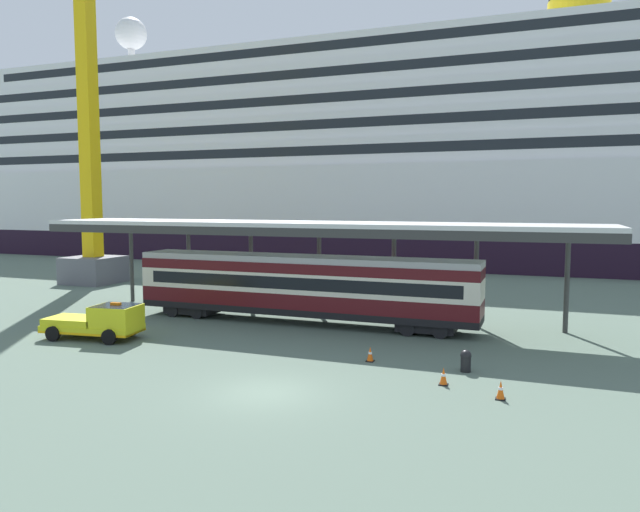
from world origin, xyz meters
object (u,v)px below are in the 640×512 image
train_carriage (302,286)px  dockside_crane (92,56)px  cruise_ship (433,164)px  traffic_cone_near (501,390)px  quay_bollard (466,360)px  service_truck (101,321)px  traffic_cone_mid (370,354)px  traffic_cone_far (444,376)px

train_carriage → dockside_crane: 31.33m
cruise_ship → traffic_cone_near: bearing=-77.2°
quay_bollard → train_carriage: bearing=146.8°
train_carriage → service_truck: (-8.46, -7.65, -1.31)m
traffic_cone_near → quay_bollard: bearing=117.4°
quay_bollard → cruise_ship: bearing=101.7°
dockside_crane → quay_bollard: size_ratio=63.85×
traffic_cone_near → traffic_cone_mid: (-5.97, 3.30, -0.02)m
cruise_ship → traffic_cone_far: cruise_ship is taller
traffic_cone_near → traffic_cone_mid: size_ratio=1.04×
traffic_cone_mid → quay_bollard: bearing=-1.5°
service_truck → traffic_cone_mid: 14.73m
cruise_ship → quay_bollard: 51.85m
dockside_crane → service_truck: bearing=-48.5°
traffic_cone_near → traffic_cone_far: 2.47m
cruise_ship → dockside_crane: size_ratio=2.67×
dockside_crane → quay_bollard: 42.96m
cruise_ship → quay_bollard: (10.27, -49.48, -11.58)m
cruise_ship → train_carriage: bearing=-90.4°
cruise_ship → traffic_cone_far: size_ratio=228.43×
traffic_cone_far → quay_bollard: 2.29m
train_carriage → traffic_cone_mid: train_carriage is taller
traffic_cone_near → train_carriage: bearing=140.4°
train_carriage → traffic_cone_far: size_ratio=29.48×
traffic_cone_near → traffic_cone_far: size_ratio=1.01×
train_carriage → quay_bollard: train_carriage is taller
traffic_cone_mid → dockside_crane: 39.63m
cruise_ship → traffic_cone_mid: 51.10m
quay_bollard → traffic_cone_mid: bearing=178.5°
dockside_crane → cruise_ship: bearing=53.6°
traffic_cone_mid → traffic_cone_far: 4.37m
dockside_crane → quay_bollard: dockside_crane is taller
train_carriage → dockside_crane: (-23.89, 9.76, 17.77)m
traffic_cone_mid → dockside_crane: size_ratio=0.01×
quay_bollard → traffic_cone_far: bearing=-105.3°
traffic_cone_near → quay_bollard: (-1.66, 3.19, 0.16)m
cruise_ship → service_truck: 52.18m
train_carriage → traffic_cone_mid: bearing=-47.5°
cruise_ship → service_truck: (-8.73, -50.23, -11.11)m
cruise_ship → traffic_cone_mid: size_ratio=237.10×
dockside_crane → traffic_cone_mid: bearing=-28.8°
traffic_cone_near → traffic_cone_far: bearing=156.4°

